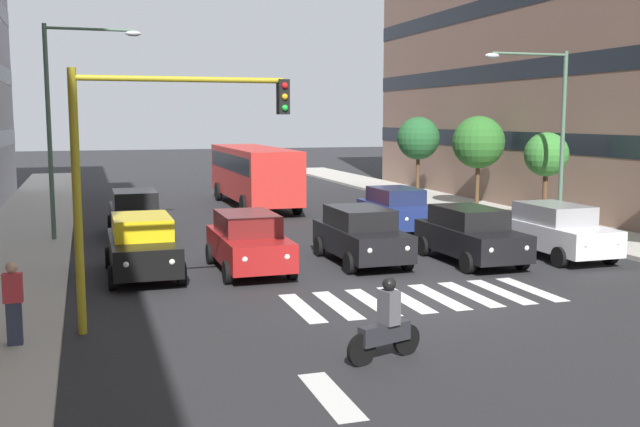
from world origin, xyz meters
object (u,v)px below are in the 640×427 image
(car_3, at_px, (248,241))
(street_lamp_left, at_px, (549,121))
(car_row2_1, at_px, (136,213))
(street_lamp_right, at_px, (64,109))
(car_1, at_px, (470,234))
(street_tree_3, at_px, (418,139))
(pedestrian_waiting, at_px, (13,302))
(motorcycle_with_rider, at_px, (386,326))
(street_tree_2, at_px, (478,142))
(car_row2_0, at_px, (397,209))
(street_tree_1, at_px, (546,155))
(car_4, at_px, (143,245))
(car_0, at_px, (556,230))
(bus_behind_traffic, at_px, (253,170))
(car_2, at_px, (361,235))
(traffic_light_gantry, at_px, (142,155))

(car_3, distance_m, street_lamp_left, 12.73)
(car_row2_1, relative_size, street_lamp_right, 0.58)
(car_1, relative_size, street_tree_3, 1.01)
(street_lamp_left, xyz_separation_m, pedestrian_waiting, (17.86, 8.65, -3.39))
(motorcycle_with_rider, xyz_separation_m, street_tree_2, (-13.00, -19.47, 2.66))
(car_row2_0, bearing_deg, street_lamp_right, -5.27)
(street_tree_1, bearing_deg, motorcycle_with_rider, 46.69)
(street_lamp_right, height_order, street_tree_2, street_lamp_right)
(street_tree_1, distance_m, street_tree_3, 12.38)
(car_4, xyz_separation_m, street_tree_3, (-16.57, -16.96, 2.44))
(car_0, distance_m, car_row2_0, 7.15)
(car_row2_1, height_order, street_lamp_left, street_lamp_left)
(car_1, height_order, street_lamp_left, street_lamp_left)
(car_4, distance_m, street_lamp_right, 8.00)
(motorcycle_with_rider, height_order, street_lamp_left, street_lamp_left)
(car_1, distance_m, street_lamp_right, 14.78)
(motorcycle_with_rider, bearing_deg, car_row2_0, -114.32)
(car_0, distance_m, street_lamp_right, 17.41)
(car_3, bearing_deg, street_tree_1, -160.27)
(bus_behind_traffic, height_order, street_tree_3, street_tree_3)
(car_4, bearing_deg, bus_behind_traffic, -113.44)
(motorcycle_with_rider, bearing_deg, car_2, -107.91)
(car_3, bearing_deg, car_row2_1, -70.74)
(bus_behind_traffic, height_order, motorcycle_with_rider, bus_behind_traffic)
(bus_behind_traffic, xyz_separation_m, street_lamp_left, (-8.36, 12.92, 2.53))
(car_0, height_order, traffic_light_gantry, traffic_light_gantry)
(street_lamp_left, bearing_deg, car_2, 16.06)
(bus_behind_traffic, bearing_deg, car_4, 66.56)
(car_3, height_order, bus_behind_traffic, bus_behind_traffic)
(car_row2_0, height_order, pedestrian_waiting, pedestrian_waiting)
(bus_behind_traffic, distance_m, street_lamp_left, 15.60)
(car_3, relative_size, traffic_light_gantry, 0.81)
(street_lamp_right, bearing_deg, street_tree_2, -168.24)
(car_1, distance_m, car_2, 3.42)
(car_2, relative_size, motorcycle_with_rider, 2.69)
(car_row2_0, relative_size, street_lamp_right, 0.58)
(car_1, distance_m, traffic_light_gantry, 11.48)
(car_2, height_order, traffic_light_gantry, traffic_light_gantry)
(car_4, relative_size, street_lamp_left, 0.65)
(street_lamp_right, relative_size, street_tree_3, 1.73)
(car_4, relative_size, car_row2_0, 1.00)
(car_1, relative_size, bus_behind_traffic, 0.42)
(traffic_light_gantry, relative_size, pedestrian_waiting, 3.37)
(car_row2_0, xyz_separation_m, street_lamp_right, (12.37, -1.14, 3.93))
(car_0, height_order, street_tree_2, street_tree_2)
(traffic_light_gantry, height_order, pedestrian_waiting, traffic_light_gantry)
(car_1, xyz_separation_m, street_tree_1, (-6.56, -5.61, 2.10))
(street_tree_3, bearing_deg, traffic_light_gantry, 52.94)
(bus_behind_traffic, xyz_separation_m, street_lamp_right, (8.72, 8.63, 2.96))
(car_row2_0, xyz_separation_m, street_lamp_left, (-4.71, 3.15, 3.50))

